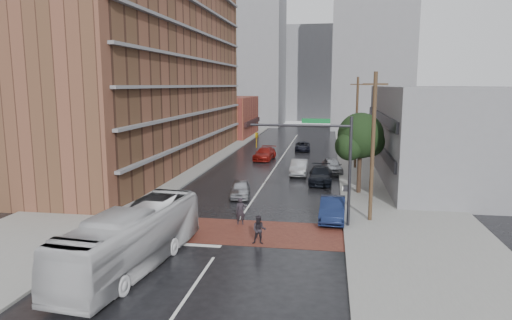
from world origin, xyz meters
The scene contains 24 objects.
ground centered at (0.00, 0.00, 0.00)m, with size 160.00×160.00×0.00m, color black.
crosswalk centered at (0.00, 0.50, 0.01)m, with size 14.00×5.00×0.02m, color brown.
sidewalk_west centered at (-11.50, 25.00, 0.07)m, with size 9.00×90.00×0.15m, color gray.
sidewalk_east centered at (11.50, 25.00, 0.07)m, with size 9.00×90.00×0.15m, color gray.
apartment_block centered at (-14.00, 24.00, 14.00)m, with size 10.00×44.00×28.00m, color brown.
storefront_west centered at (-12.00, 54.00, 3.50)m, with size 8.00×16.00×7.00m, color brown.
building_east centered at (16.50, 20.00, 4.50)m, with size 11.00×26.00×9.00m, color slate.
distant_tower_west centered at (-14.00, 78.00, 16.00)m, with size 18.00×16.00×32.00m, color slate.
distant_tower_east centered at (14.00, 72.00, 18.00)m, with size 16.00×14.00×36.00m, color slate.
distant_tower_center centered at (0.00, 95.00, 12.00)m, with size 12.00×10.00×24.00m, color slate.
street_tree centered at (8.52, 12.03, 4.73)m, with size 4.20×4.10×6.90m.
signal_mast centered at (5.85, 2.50, 4.73)m, with size 6.50×0.30×7.20m.
utility_pole_near centered at (8.80, 4.00, 5.14)m, with size 1.60×0.26×10.00m.
utility_pole_far centered at (8.80, 24.00, 5.14)m, with size 1.60×0.26×10.00m.
transit_bus centered at (-3.64, -5.99, 1.55)m, with size 2.60×11.11×3.09m, color silver.
pedestrian_a centered at (0.28, 2.05, 0.91)m, with size 0.66×0.43×1.81m, color black.
pedestrian_b centered at (2.09, -1.50, 0.85)m, with size 0.82×0.64×1.69m, color black.
car_travel_a centered at (-1.20, 9.45, 0.68)m, with size 1.61×3.99×1.36m, color #A7A9AF.
car_travel_b centered at (2.94, 19.58, 0.78)m, with size 1.64×4.71×1.55m, color #B7BBC0.
car_travel_c centered at (-1.91, 28.50, 0.76)m, with size 2.12×5.21×1.51m, color maroon.
suv_travel centered at (2.24, 37.05, 0.63)m, with size 2.08×4.51×1.25m, color black.
car_parked_near centered at (6.30, 4.00, 0.78)m, with size 1.66×4.75×1.57m, color #121D41.
car_parked_mid centered at (5.20, 16.00, 0.77)m, with size 2.15×5.28×1.53m, color black.
car_parked_far centered at (6.30, 21.20, 0.77)m, with size 1.81×4.50×1.53m, color #A4A7AC.
Camera 1 is at (6.00, -26.58, 9.16)m, focal length 32.00 mm.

